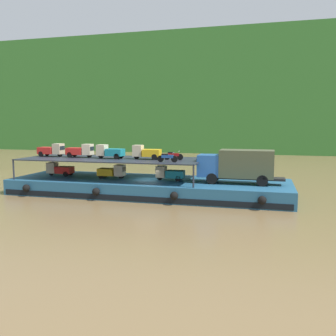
# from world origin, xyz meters

# --- Properties ---
(ground_plane) EXTENTS (400.00, 400.00, 0.00)m
(ground_plane) POSITION_xyz_m (0.00, 0.00, 0.00)
(ground_plane) COLOR brown
(hillside_far_bank) EXTENTS (134.46, 35.75, 29.50)m
(hillside_far_bank) POSITION_xyz_m (0.00, 68.03, 16.61)
(hillside_far_bank) COLOR #33702D
(hillside_far_bank) RESTS_ON ground
(cargo_barge) EXTENTS (27.32, 8.40, 1.50)m
(cargo_barge) POSITION_xyz_m (0.00, -0.03, 0.75)
(cargo_barge) COLOR #23567A
(cargo_barge) RESTS_ON ground
(covered_lorry) EXTENTS (7.88, 2.38, 3.10)m
(covered_lorry) POSITION_xyz_m (8.67, -0.22, 3.19)
(covered_lorry) COLOR #285BA3
(covered_lorry) RESTS_ON cargo_barge
(cargo_rack) EXTENTS (18.12, 7.04, 2.00)m
(cargo_rack) POSITION_xyz_m (-3.80, 0.00, 3.43)
(cargo_rack) COLOR #232833
(cargo_rack) RESTS_ON cargo_barge
(mini_truck_lower_stern) EXTENTS (2.78, 1.28, 1.38)m
(mini_truck_lower_stern) POSITION_xyz_m (-9.86, 0.09, 2.19)
(mini_truck_lower_stern) COLOR red
(mini_truck_lower_stern) RESTS_ON cargo_barge
(mini_truck_lower_aft) EXTENTS (2.74, 1.20, 1.38)m
(mini_truck_lower_aft) POSITION_xyz_m (-3.77, -0.17, 2.19)
(mini_truck_lower_aft) COLOR gold
(mini_truck_lower_aft) RESTS_ON cargo_barge
(mini_truck_lower_mid) EXTENTS (2.75, 1.21, 1.38)m
(mini_truck_lower_mid) POSITION_xyz_m (2.18, 0.01, 2.19)
(mini_truck_lower_mid) COLOR teal
(mini_truck_lower_mid) RESTS_ON cargo_barge
(mini_truck_upper_stern) EXTENTS (2.78, 1.27, 1.38)m
(mini_truck_upper_stern) POSITION_xyz_m (-10.89, 0.33, 4.19)
(mini_truck_upper_stern) COLOR red
(mini_truck_upper_stern) RESTS_ON cargo_rack
(mini_truck_upper_mid) EXTENTS (2.76, 1.23, 1.38)m
(mini_truck_upper_mid) POSITION_xyz_m (-7.45, 0.24, 4.19)
(mini_truck_upper_mid) COLOR red
(mini_truck_upper_mid) RESTS_ON cargo_rack
(mini_truck_upper_fore) EXTENTS (2.77, 1.24, 1.38)m
(mini_truck_upper_fore) POSITION_xyz_m (-3.94, -0.25, 4.19)
(mini_truck_upper_fore) COLOR teal
(mini_truck_upper_fore) RESTS_ON cargo_rack
(mini_truck_upper_bow) EXTENTS (2.77, 1.25, 1.38)m
(mini_truck_upper_bow) POSITION_xyz_m (-0.19, -0.02, 4.19)
(mini_truck_upper_bow) COLOR gold
(mini_truck_upper_bow) RESTS_ON cargo_rack
(motorcycle_upper_port) EXTENTS (1.90, 0.55, 0.87)m
(motorcycle_upper_port) POSITION_xyz_m (2.50, -2.11, 3.93)
(motorcycle_upper_port) COLOR black
(motorcycle_upper_port) RESTS_ON cargo_rack
(motorcycle_upper_centre) EXTENTS (1.90, 0.55, 0.87)m
(motorcycle_upper_centre) POSITION_xyz_m (2.54, 0.00, 3.93)
(motorcycle_upper_centre) COLOR black
(motorcycle_upper_centre) RESTS_ON cargo_rack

